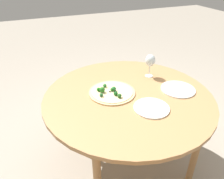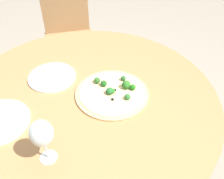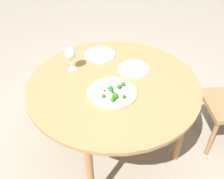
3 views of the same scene
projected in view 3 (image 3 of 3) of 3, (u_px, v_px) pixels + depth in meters
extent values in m
plane|color=gray|center=(113.00, 144.00, 2.24)|extent=(12.00, 12.00, 0.00)
cylinder|color=#A87A4C|center=(113.00, 84.00, 1.80)|extent=(1.24, 1.24, 0.03)
cylinder|color=#A87A4C|center=(90.00, 175.00, 1.62)|extent=(0.05, 0.05, 0.67)
cylinder|color=#A87A4C|center=(182.00, 132.00, 1.91)|extent=(0.05, 0.05, 0.67)
cylinder|color=#A87A4C|center=(52.00, 105.00, 2.14)|extent=(0.05, 0.05, 0.67)
cylinder|color=#A87A4C|center=(129.00, 79.00, 2.43)|extent=(0.05, 0.05, 0.67)
cylinder|color=#997047|center=(197.00, 110.00, 2.30)|extent=(0.04, 0.04, 0.39)
cylinder|color=#997047|center=(212.00, 139.00, 2.04)|extent=(0.04, 0.04, 0.39)
cylinder|color=tan|center=(112.00, 92.00, 1.70)|extent=(0.35, 0.35, 0.01)
cylinder|color=beige|center=(112.00, 92.00, 1.69)|extent=(0.31, 0.31, 0.00)
sphere|color=#1E6C18|center=(113.00, 100.00, 1.61)|extent=(0.03, 0.03, 0.03)
sphere|color=#2C5F24|center=(123.00, 84.00, 1.73)|extent=(0.03, 0.03, 0.03)
sphere|color=#285C2D|center=(124.00, 96.00, 1.63)|extent=(0.02, 0.02, 0.02)
sphere|color=#296C23|center=(115.00, 96.00, 1.62)|extent=(0.04, 0.04, 0.04)
sphere|color=#276A1E|center=(111.00, 90.00, 1.68)|extent=(0.02, 0.02, 0.02)
sphere|color=#24662D|center=(110.00, 88.00, 1.69)|extent=(0.03, 0.03, 0.03)
sphere|color=#1E5921|center=(119.00, 87.00, 1.71)|extent=(0.03, 0.03, 0.03)
sphere|color=#2B6A2F|center=(103.00, 96.00, 1.64)|extent=(0.03, 0.03, 0.03)
cylinder|color=black|center=(112.00, 89.00, 1.71)|extent=(0.01, 0.01, 0.00)
cylinder|color=black|center=(110.00, 90.00, 1.70)|extent=(0.01, 0.01, 0.00)
cylinder|color=black|center=(124.00, 98.00, 1.64)|extent=(0.01, 0.01, 0.00)
cylinder|color=black|center=(104.00, 91.00, 1.70)|extent=(0.01, 0.01, 0.00)
cylinder|color=black|center=(113.00, 92.00, 1.68)|extent=(0.01, 0.01, 0.00)
cylinder|color=silver|center=(72.00, 69.00, 1.92)|extent=(0.06, 0.06, 0.00)
cylinder|color=silver|center=(72.00, 64.00, 1.89)|extent=(0.01, 0.01, 0.09)
ellipsoid|color=silver|center=(70.00, 53.00, 1.83)|extent=(0.08, 0.08, 0.10)
cylinder|color=silver|center=(134.00, 69.00, 1.92)|extent=(0.24, 0.24, 0.01)
cylinder|color=silver|center=(100.00, 54.00, 2.08)|extent=(0.26, 0.26, 0.01)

